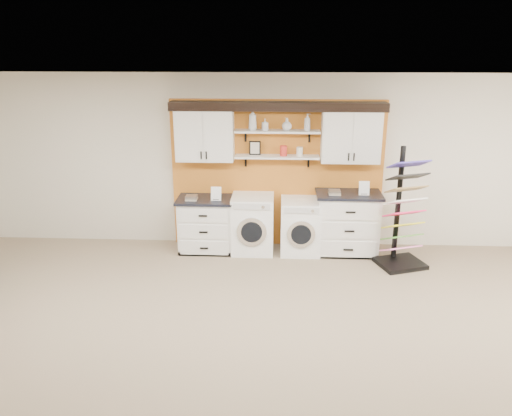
# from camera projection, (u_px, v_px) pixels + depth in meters

# --- Properties ---
(floor) EXTENTS (10.00, 10.00, 0.00)m
(floor) POSITION_uv_depth(u_px,v_px,m) (272.00, 403.00, 4.70)
(floor) COLOR #86705A
(floor) RESTS_ON ground
(ceiling) EXTENTS (10.00, 10.00, 0.00)m
(ceiling) POSITION_uv_depth(u_px,v_px,m) (275.00, 102.00, 3.82)
(ceiling) COLOR white
(ceiling) RESTS_ON wall_back
(wall_back) EXTENTS (10.00, 0.00, 10.00)m
(wall_back) POSITION_uv_depth(u_px,v_px,m) (277.00, 162.00, 8.05)
(wall_back) COLOR beige
(wall_back) RESTS_ON floor
(accent_panel) EXTENTS (3.40, 0.07, 2.40)m
(accent_panel) POSITION_uv_depth(u_px,v_px,m) (277.00, 174.00, 8.08)
(accent_panel) COLOR #C16D21
(accent_panel) RESTS_ON wall_back
(upper_cabinet_left) EXTENTS (0.90, 0.35, 0.84)m
(upper_cabinet_left) POSITION_uv_depth(u_px,v_px,m) (205.00, 134.00, 7.76)
(upper_cabinet_left) COLOR white
(upper_cabinet_left) RESTS_ON wall_back
(upper_cabinet_right) EXTENTS (0.90, 0.35, 0.84)m
(upper_cabinet_right) POSITION_uv_depth(u_px,v_px,m) (351.00, 135.00, 7.65)
(upper_cabinet_right) COLOR white
(upper_cabinet_right) RESTS_ON wall_back
(shelf_lower) EXTENTS (1.32, 0.28, 0.03)m
(shelf_lower) POSITION_uv_depth(u_px,v_px,m) (277.00, 157.00, 7.82)
(shelf_lower) COLOR white
(shelf_lower) RESTS_ON wall_back
(shelf_upper) EXTENTS (1.32, 0.28, 0.03)m
(shelf_upper) POSITION_uv_depth(u_px,v_px,m) (277.00, 131.00, 7.70)
(shelf_upper) COLOR white
(shelf_upper) RESTS_ON wall_back
(crown_molding) EXTENTS (3.30, 0.41, 0.13)m
(crown_molding) POSITION_uv_depth(u_px,v_px,m) (278.00, 105.00, 7.58)
(crown_molding) COLOR black
(crown_molding) RESTS_ON wall_back
(picture_frame) EXTENTS (0.18, 0.02, 0.22)m
(picture_frame) POSITION_uv_depth(u_px,v_px,m) (255.00, 148.00, 7.84)
(picture_frame) COLOR black
(picture_frame) RESTS_ON shelf_lower
(canister_red) EXTENTS (0.11, 0.11, 0.16)m
(canister_red) POSITION_uv_depth(u_px,v_px,m) (284.00, 151.00, 7.79)
(canister_red) COLOR red
(canister_red) RESTS_ON shelf_lower
(canister_cream) EXTENTS (0.10, 0.10, 0.14)m
(canister_cream) POSITION_uv_depth(u_px,v_px,m) (300.00, 152.00, 7.78)
(canister_cream) COLOR silver
(canister_cream) RESTS_ON shelf_lower
(base_cabinet_left) EXTENTS (0.90, 0.66, 0.88)m
(base_cabinet_left) POSITION_uv_depth(u_px,v_px,m) (206.00, 224.00, 8.07)
(base_cabinet_left) COLOR white
(base_cabinet_left) RESTS_ON floor
(base_cabinet_right) EXTENTS (1.02, 0.66, 1.00)m
(base_cabinet_right) POSITION_uv_depth(u_px,v_px,m) (347.00, 223.00, 7.94)
(base_cabinet_right) COLOR white
(base_cabinet_right) RESTS_ON floor
(washer) EXTENTS (0.66, 0.71, 0.93)m
(washer) POSITION_uv_depth(u_px,v_px,m) (253.00, 224.00, 8.02)
(washer) COLOR white
(washer) RESTS_ON floor
(dryer) EXTENTS (0.62, 0.71, 0.87)m
(dryer) POSITION_uv_depth(u_px,v_px,m) (300.00, 226.00, 7.99)
(dryer) COLOR white
(dryer) RESTS_ON floor
(sample_rack) EXTENTS (0.80, 0.73, 1.81)m
(sample_rack) POSITION_uv_depth(u_px,v_px,m) (402.00, 230.00, 7.46)
(sample_rack) COLOR black
(sample_rack) RESTS_ON floor
(soap_bottle_a) EXTENTS (0.17, 0.17, 0.33)m
(soap_bottle_a) POSITION_uv_depth(u_px,v_px,m) (253.00, 119.00, 7.66)
(soap_bottle_a) COLOR silver
(soap_bottle_a) RESTS_ON shelf_upper
(soap_bottle_b) EXTENTS (0.10, 0.11, 0.18)m
(soap_bottle_b) POSITION_uv_depth(u_px,v_px,m) (265.00, 124.00, 7.67)
(soap_bottle_b) COLOR silver
(soap_bottle_b) RESTS_ON shelf_upper
(soap_bottle_c) EXTENTS (0.20, 0.20, 0.19)m
(soap_bottle_c) POSITION_uv_depth(u_px,v_px,m) (287.00, 124.00, 7.65)
(soap_bottle_c) COLOR silver
(soap_bottle_c) RESTS_ON shelf_upper
(soap_bottle_d) EXTENTS (0.11, 0.11, 0.26)m
(soap_bottle_d) POSITION_uv_depth(u_px,v_px,m) (307.00, 122.00, 7.63)
(soap_bottle_d) COLOR silver
(soap_bottle_d) RESTS_ON shelf_upper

